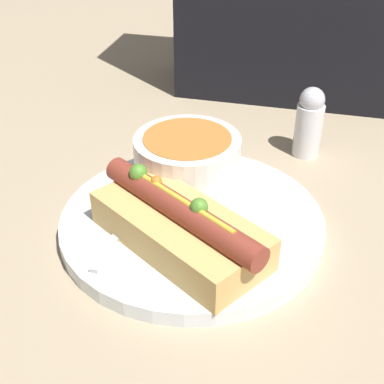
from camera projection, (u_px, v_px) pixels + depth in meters
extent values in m
plane|color=tan|center=(192.00, 228.00, 0.53)|extent=(4.00, 4.00, 0.00)
cylinder|color=white|center=(192.00, 222.00, 0.52)|extent=(0.26, 0.26, 0.02)
cube|color=#DBAD60|center=(182.00, 230.00, 0.47)|extent=(0.18, 0.15, 0.03)
cylinder|color=brown|center=(182.00, 209.00, 0.46)|extent=(0.17, 0.12, 0.02)
sphere|color=orange|center=(138.00, 175.00, 0.48)|extent=(0.01, 0.01, 0.01)
sphere|color=#518C2D|center=(138.00, 173.00, 0.49)|extent=(0.02, 0.02, 0.02)
sphere|color=#518C2D|center=(199.00, 207.00, 0.44)|extent=(0.02, 0.02, 0.02)
sphere|color=orange|center=(156.00, 182.00, 0.48)|extent=(0.01, 0.01, 0.01)
cylinder|color=gold|center=(182.00, 199.00, 0.45)|extent=(0.11, 0.07, 0.01)
cylinder|color=silver|center=(187.00, 159.00, 0.56)|extent=(0.11, 0.11, 0.05)
cylinder|color=#C67533|center=(187.00, 143.00, 0.55)|extent=(0.09, 0.09, 0.01)
cube|color=#B7B7BC|center=(123.00, 227.00, 0.50)|extent=(0.01, 0.13, 0.00)
ellipsoid|color=#B7B7BC|center=(154.00, 178.00, 0.57)|extent=(0.03, 0.05, 0.01)
cylinder|color=silver|center=(308.00, 130.00, 0.63)|extent=(0.03, 0.03, 0.06)
sphere|color=silver|center=(312.00, 100.00, 0.61)|extent=(0.03, 0.03, 0.03)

